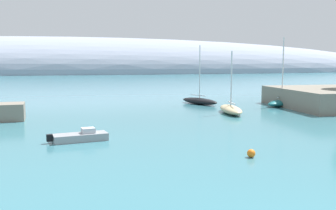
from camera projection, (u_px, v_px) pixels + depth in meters
name	position (u px, v px, depth m)	size (l,w,h in m)	color
distant_ridge	(56.00, 73.00, 184.74)	(376.52, 63.98, 34.58)	#8E99AD
sailboat_teal_near_shore	(282.00, 102.00, 50.77)	(5.86, 4.53, 9.09)	#1E6B70
sailboat_black_mid_mooring	(199.00, 101.00, 53.16)	(4.62, 6.66, 8.16)	black
sailboat_sand_outer_mooring	(231.00, 109.00, 43.91)	(2.71, 6.72, 7.17)	#C6B284
motorboat_grey_foreground	(80.00, 137.00, 28.99)	(4.59, 2.31, 0.97)	gray
mooring_buoy_orange	(251.00, 153.00, 24.08)	(0.53, 0.53, 0.53)	orange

